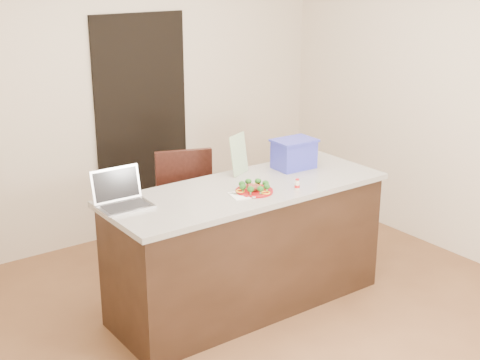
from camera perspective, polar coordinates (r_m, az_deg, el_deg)
ground at (r=4.90m, az=2.34°, el=-11.60°), size 4.00×4.00×0.00m
room_shell at (r=4.32m, az=2.62°, el=7.34°), size 4.00×4.00×4.00m
doorway at (r=6.13m, az=-8.34°, el=4.60°), size 0.90×0.02×2.00m
island at (r=4.86m, az=0.58°, el=-5.69°), size 2.06×0.76×0.92m
plate at (r=4.58m, az=1.22°, el=-0.92°), size 0.26×0.26×0.02m
meatballs at (r=4.58m, az=1.19°, el=-0.63°), size 0.10×0.11×0.04m
broccoli at (r=4.57m, az=1.23°, el=-0.44°), size 0.22×0.22×0.04m
pepper_rings at (r=4.58m, az=1.22°, el=-0.81°), size 0.23×0.23×0.01m
napkin at (r=4.52m, az=0.23°, el=-1.29°), size 0.19×0.19×0.01m
fork at (r=4.52m, az=-0.05°, el=-1.23°), size 0.07×0.16×0.00m
knife at (r=4.52m, az=0.68°, el=-1.20°), size 0.03×0.22×0.01m
yogurt_bottle at (r=4.64m, az=4.90°, el=-0.44°), size 0.04×0.04×0.08m
laptop at (r=4.40m, az=-10.15°, el=-1.34°), size 0.34×0.27×0.24m
leaflet at (r=4.93m, az=-0.09°, el=2.21°), size 0.21×0.13×0.30m
blue_box at (r=5.09m, az=4.63°, el=2.26°), size 0.32×0.24×0.23m
chair at (r=5.29m, az=-4.11°, el=-2.31°), size 0.58×0.59×1.02m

